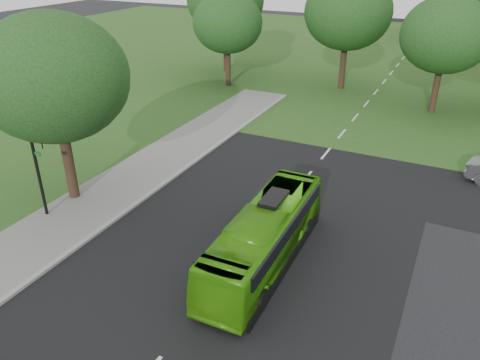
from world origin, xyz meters
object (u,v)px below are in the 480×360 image
Objects in this scene: tree_park_b at (348,12)px; traffic_light at (38,159)px; bus at (265,237)px; tree_park_a at (228,23)px; tree_park_c at (446,35)px; tree_park_f at (226,1)px; tree_side_near at (53,78)px.

tree_park_b is 30.78m from traffic_light.
tree_park_a is at bearing 119.82° from bus.
tree_park_c is 22.25m from tree_park_f.
tree_side_near reaches higher than tree_park_c.
tree_park_c is 1.66× the size of traffic_light.
tree_park_b is 13.08m from tree_park_f.
tree_park_a is 28.84m from bus.
bus is at bearing -59.42° from tree_park_a.
tree_park_c is 0.93× the size of tree_side_near.
tree_park_f reaches higher than tree_park_c.
tree_park_f reaches higher than bus.
traffic_light is at bearing -82.85° from tree_side_near.
tree_park_f is 1.92× the size of traffic_light.
tree_park_a is 26.23m from traffic_light.
tree_park_f is 1.08× the size of tree_side_near.
traffic_light is (-7.01, -29.75, -3.70)m from tree_park_b.
tree_side_near reaches higher than tree_park_a.
tree_side_near is at bearing 175.97° from bus.
tree_park_a is 0.88× the size of tree_side_near.
tree_park_f is 34.78m from bus.
tree_park_f is at bearing 83.49° from traffic_light.
tree_park_b is (10.17, 3.84, 1.07)m from tree_park_a.
tree_side_near is (2.90, -23.86, 0.80)m from tree_park_a.
tree_park_b reaches higher than traffic_light.
tree_park_f is (-13.02, 1.21, 0.27)m from tree_park_b.
traffic_light reaches higher than bus.
tree_park_b is 1.05× the size of tree_side_near.
tree_park_a is 1.57× the size of traffic_light.
tree_park_a is at bearing -179.80° from tree_park_c.
tree_park_b is at bearing 97.90° from bus.
tree_side_near is (5.76, -28.90, -0.55)m from tree_park_f.
tree_park_f reaches higher than traffic_light.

